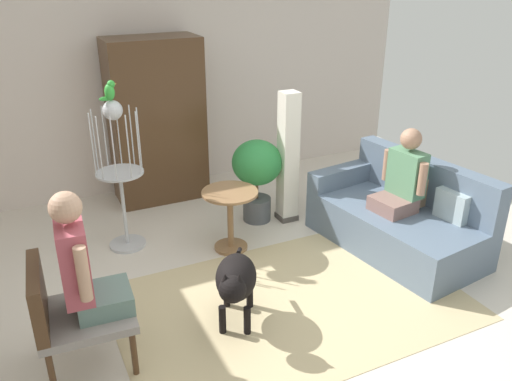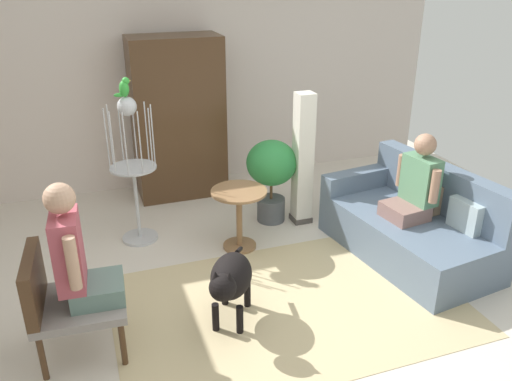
{
  "view_description": "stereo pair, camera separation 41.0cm",
  "coord_description": "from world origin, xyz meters",
  "px_view_note": "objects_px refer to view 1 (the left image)",
  "views": [
    {
      "loc": [
        -1.73,
        -3.09,
        2.63
      ],
      "look_at": [
        -0.1,
        0.3,
        0.97
      ],
      "focal_mm": 36.58,
      "sensor_mm": 36.0,
      "label": 1
    },
    {
      "loc": [
        -1.35,
        -3.25,
        2.63
      ],
      "look_at": [
        -0.1,
        0.3,
        0.97
      ],
      "focal_mm": 36.58,
      "sensor_mm": 36.0,
      "label": 2
    }
  ],
  "objects_px": {
    "person_on_armchair": "(82,265)",
    "armoire_cabinet": "(157,121)",
    "bird_cage_stand": "(119,170)",
    "parrot": "(110,91)",
    "dog": "(236,280)",
    "column_lamp": "(288,159)",
    "round_end_table": "(230,212)",
    "person_on_couch": "(403,178)",
    "potted_plant": "(257,170)",
    "armchair": "(66,309)",
    "couch": "(399,217)"
  },
  "relations": [
    {
      "from": "bird_cage_stand",
      "to": "armchair",
      "type": "bearing_deg",
      "value": -115.1
    },
    {
      "from": "armchair",
      "to": "person_on_couch",
      "type": "relative_size",
      "value": 1.03
    },
    {
      "from": "column_lamp",
      "to": "armoire_cabinet",
      "type": "xyz_separation_m",
      "value": [
        -1.07,
        1.21,
        0.23
      ]
    },
    {
      "from": "person_on_couch",
      "to": "person_on_armchair",
      "type": "bearing_deg",
      "value": -172.89
    },
    {
      "from": "parrot",
      "to": "armchair",
      "type": "bearing_deg",
      "value": -114.87
    },
    {
      "from": "round_end_table",
      "to": "dog",
      "type": "height_order",
      "value": "dog"
    },
    {
      "from": "parrot",
      "to": "person_on_armchair",
      "type": "bearing_deg",
      "value": -110.24
    },
    {
      "from": "armchair",
      "to": "person_on_couch",
      "type": "height_order",
      "value": "person_on_couch"
    },
    {
      "from": "couch",
      "to": "parrot",
      "type": "height_order",
      "value": "parrot"
    },
    {
      "from": "armoire_cabinet",
      "to": "dog",
      "type": "bearing_deg",
      "value": -93.59
    },
    {
      "from": "person_on_couch",
      "to": "armchair",
      "type": "bearing_deg",
      "value": -173.37
    },
    {
      "from": "armchair",
      "to": "person_on_couch",
      "type": "bearing_deg",
      "value": 6.63
    },
    {
      "from": "person_on_couch",
      "to": "parrot",
      "type": "bearing_deg",
      "value": 154.11
    },
    {
      "from": "couch",
      "to": "bird_cage_stand",
      "type": "height_order",
      "value": "bird_cage_stand"
    },
    {
      "from": "person_on_couch",
      "to": "armoire_cabinet",
      "type": "height_order",
      "value": "armoire_cabinet"
    },
    {
      "from": "parrot",
      "to": "dog",
      "type": "bearing_deg",
      "value": -72.46
    },
    {
      "from": "dog",
      "to": "armoire_cabinet",
      "type": "distance_m",
      "value": 2.69
    },
    {
      "from": "round_end_table",
      "to": "potted_plant",
      "type": "bearing_deg",
      "value": 41.99
    },
    {
      "from": "parrot",
      "to": "armoire_cabinet",
      "type": "bearing_deg",
      "value": 57.12
    },
    {
      "from": "couch",
      "to": "column_lamp",
      "type": "bearing_deg",
      "value": 126.7
    },
    {
      "from": "couch",
      "to": "armchair",
      "type": "height_order",
      "value": "couch"
    },
    {
      "from": "bird_cage_stand",
      "to": "column_lamp",
      "type": "distance_m",
      "value": 1.74
    },
    {
      "from": "bird_cage_stand",
      "to": "potted_plant",
      "type": "bearing_deg",
      "value": -1.75
    },
    {
      "from": "person_on_couch",
      "to": "potted_plant",
      "type": "xyz_separation_m",
      "value": [
        -0.99,
        1.13,
        -0.15
      ]
    },
    {
      "from": "bird_cage_stand",
      "to": "parrot",
      "type": "bearing_deg",
      "value": 180.0
    },
    {
      "from": "person_on_couch",
      "to": "column_lamp",
      "type": "bearing_deg",
      "value": 124.4
    },
    {
      "from": "dog",
      "to": "bird_cage_stand",
      "type": "xyz_separation_m",
      "value": [
        -0.5,
        1.6,
        0.42
      ]
    },
    {
      "from": "parrot",
      "to": "column_lamp",
      "type": "xyz_separation_m",
      "value": [
        1.74,
        -0.17,
        -0.86
      ]
    },
    {
      "from": "round_end_table",
      "to": "armoire_cabinet",
      "type": "bearing_deg",
      "value": 99.42
    },
    {
      "from": "couch",
      "to": "armoire_cabinet",
      "type": "height_order",
      "value": "armoire_cabinet"
    },
    {
      "from": "dog",
      "to": "column_lamp",
      "type": "xyz_separation_m",
      "value": [
        1.23,
        1.43,
        0.31
      ]
    },
    {
      "from": "armchair",
      "to": "round_end_table",
      "type": "distance_m",
      "value": 1.95
    },
    {
      "from": "potted_plant",
      "to": "armoire_cabinet",
      "type": "xyz_separation_m",
      "value": [
        -0.76,
        1.08,
        0.35
      ]
    },
    {
      "from": "round_end_table",
      "to": "column_lamp",
      "type": "relative_size",
      "value": 0.43
    },
    {
      "from": "person_on_armchair",
      "to": "dog",
      "type": "bearing_deg",
      "value": -2.36
    },
    {
      "from": "armchair",
      "to": "round_end_table",
      "type": "relative_size",
      "value": 1.33
    },
    {
      "from": "couch",
      "to": "potted_plant",
      "type": "height_order",
      "value": "potted_plant"
    },
    {
      "from": "round_end_table",
      "to": "bird_cage_stand",
      "type": "bearing_deg",
      "value": 151.32
    },
    {
      "from": "dog",
      "to": "armoire_cabinet",
      "type": "bearing_deg",
      "value": 86.41
    },
    {
      "from": "armchair",
      "to": "dog",
      "type": "distance_m",
      "value": 1.22
    },
    {
      "from": "person_on_armchair",
      "to": "armoire_cabinet",
      "type": "bearing_deg",
      "value": 64.37
    },
    {
      "from": "armchair",
      "to": "armoire_cabinet",
      "type": "bearing_deg",
      "value": 61.77
    },
    {
      "from": "dog",
      "to": "armoire_cabinet",
      "type": "relative_size",
      "value": 0.39
    },
    {
      "from": "person_on_couch",
      "to": "bird_cage_stand",
      "type": "xyz_separation_m",
      "value": [
        -2.42,
        1.18,
        0.08
      ]
    },
    {
      "from": "potted_plant",
      "to": "bird_cage_stand",
      "type": "bearing_deg",
      "value": 178.25
    },
    {
      "from": "round_end_table",
      "to": "column_lamp",
      "type": "height_order",
      "value": "column_lamp"
    },
    {
      "from": "dog",
      "to": "parrot",
      "type": "bearing_deg",
      "value": 107.54
    },
    {
      "from": "bird_cage_stand",
      "to": "armoire_cabinet",
      "type": "xyz_separation_m",
      "value": [
        0.66,
        1.04,
        0.12
      ]
    },
    {
      "from": "armoire_cabinet",
      "to": "column_lamp",
      "type": "bearing_deg",
      "value": -48.52
    },
    {
      "from": "couch",
      "to": "parrot",
      "type": "bearing_deg",
      "value": 155.04
    }
  ]
}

